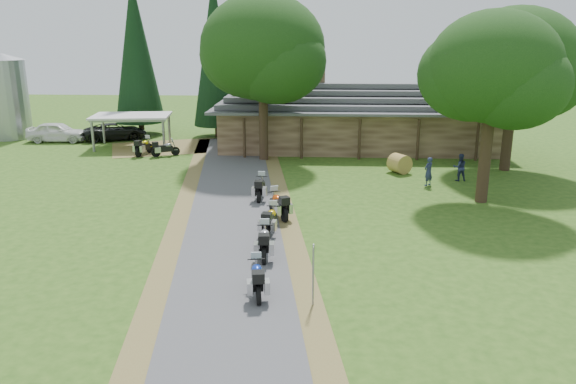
# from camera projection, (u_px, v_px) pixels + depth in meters

# --- Properties ---
(ground) EXTENTS (120.00, 120.00, 0.00)m
(ground) POSITION_uv_depth(u_px,v_px,m) (230.00, 272.00, 20.63)
(ground) COLOR #2B5116
(ground) RESTS_ON ground
(driveway) EXTENTS (51.95, 51.95, 0.00)m
(driveway) POSITION_uv_depth(u_px,v_px,m) (233.00, 234.00, 24.50)
(driveway) COLOR #4A4A4C
(driveway) RESTS_ON ground
(lodge) EXTENTS (21.40, 9.40, 4.90)m
(lodge) POSITION_uv_depth(u_px,v_px,m) (356.00, 115.00, 42.70)
(lodge) COLOR brown
(lodge) RESTS_ON ground
(silo) EXTENTS (3.68, 3.68, 6.91)m
(silo) POSITION_uv_depth(u_px,v_px,m) (6.00, 96.00, 46.03)
(silo) COLOR gray
(silo) RESTS_ON ground
(carport) EXTENTS (6.17, 4.53, 2.48)m
(carport) POSITION_uv_depth(u_px,v_px,m) (132.00, 131.00, 42.92)
(carport) COLOR silver
(carport) RESTS_ON ground
(car_white_sedan) EXTENTS (2.81, 6.12, 2.00)m
(car_white_sedan) POSITION_uv_depth(u_px,v_px,m) (57.00, 129.00, 45.06)
(car_white_sedan) COLOR white
(car_white_sedan) RESTS_ON ground
(car_dark_suv) EXTENTS (4.26, 5.85, 2.06)m
(car_dark_suv) POSITION_uv_depth(u_px,v_px,m) (115.00, 127.00, 45.83)
(car_dark_suv) COLOR black
(car_dark_suv) RESTS_ON ground
(motorcycle_row_a) EXTENTS (0.91, 1.96, 1.29)m
(motorcycle_row_a) POSITION_uv_depth(u_px,v_px,m) (257.00, 277.00, 18.68)
(motorcycle_row_a) COLOR #122D9C
(motorcycle_row_a) RESTS_ON ground
(motorcycle_row_b) EXTENTS (0.78, 2.02, 1.36)m
(motorcycle_row_b) POSITION_uv_depth(u_px,v_px,m) (264.00, 240.00, 21.87)
(motorcycle_row_b) COLOR #929598
(motorcycle_row_b) RESTS_ON ground
(motorcycle_row_c) EXTENTS (0.88, 2.01, 1.33)m
(motorcycle_row_c) POSITION_uv_depth(u_px,v_px,m) (271.00, 219.00, 24.43)
(motorcycle_row_c) COLOR #D3A709
(motorcycle_row_c) RESTS_ON ground
(motorcycle_row_d) EXTENTS (1.44, 2.10, 1.38)m
(motorcycle_row_d) POSITION_uv_depth(u_px,v_px,m) (278.00, 203.00, 26.59)
(motorcycle_row_d) COLOR #B73C09
(motorcycle_row_d) RESTS_ON ground
(motorcycle_row_e) EXTENTS (0.67, 1.97, 1.34)m
(motorcycle_row_e) POSITION_uv_depth(u_px,v_px,m) (261.00, 187.00, 29.54)
(motorcycle_row_e) COLOR black
(motorcycle_row_e) RESTS_ON ground
(motorcycle_carport_a) EXTENTS (1.10, 2.05, 1.34)m
(motorcycle_carport_a) POSITION_uv_depth(u_px,v_px,m) (144.00, 146.00, 40.22)
(motorcycle_carport_a) COLOR #CFC307
(motorcycle_carport_a) RESTS_ON ground
(motorcycle_carport_b) EXTENTS (1.85, 1.35, 1.22)m
(motorcycle_carport_b) POSITION_uv_depth(u_px,v_px,m) (165.00, 148.00, 39.83)
(motorcycle_carport_b) COLOR slate
(motorcycle_carport_b) RESTS_ON ground
(person_a) EXTENTS (0.68, 0.67, 1.95)m
(person_a) POSITION_uv_depth(u_px,v_px,m) (429.00, 169.00, 32.03)
(person_a) COLOR navy
(person_a) RESTS_ON ground
(person_b) EXTENTS (0.57, 0.43, 1.91)m
(person_b) POSITION_uv_depth(u_px,v_px,m) (460.00, 165.00, 33.10)
(person_b) COLOR navy
(person_b) RESTS_ON ground
(hay_bale) EXTENTS (1.58, 1.55, 1.19)m
(hay_bale) POSITION_uv_depth(u_px,v_px,m) (400.00, 164.00, 35.07)
(hay_bale) COLOR olive
(hay_bale) RESTS_ON ground
(sign_post) EXTENTS (0.38, 0.06, 2.09)m
(sign_post) POSITION_uv_depth(u_px,v_px,m) (313.00, 275.00, 17.82)
(sign_post) COLOR gray
(sign_post) RESTS_ON ground
(oak_lodge_left) EXTENTS (8.19, 8.19, 12.20)m
(oak_lodge_left) POSITION_uv_depth(u_px,v_px,m) (263.00, 70.00, 37.25)
(oak_lodge_left) COLOR black
(oak_lodge_left) RESTS_ON ground
(oak_lodge_right) EXTENTS (7.83, 7.83, 10.92)m
(oak_lodge_right) POSITION_uv_depth(u_px,v_px,m) (513.00, 84.00, 34.51)
(oak_lodge_right) COLOR black
(oak_lodge_right) RESTS_ON ground
(oak_driveway) EXTENTS (6.47, 6.47, 11.09)m
(oak_driveway) POSITION_uv_depth(u_px,v_px,m) (491.00, 94.00, 27.73)
(oak_driveway) COLOR black
(oak_driveway) RESTS_ON ground
(cedar_near) EXTENTS (3.85, 3.85, 12.92)m
(cedar_near) POSITION_uv_depth(u_px,v_px,m) (215.00, 58.00, 45.83)
(cedar_near) COLOR black
(cedar_near) RESTS_ON ground
(cedar_far) EXTENTS (4.16, 4.16, 13.04)m
(cedar_far) POSITION_uv_depth(u_px,v_px,m) (137.00, 57.00, 46.88)
(cedar_far) COLOR black
(cedar_far) RESTS_ON ground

